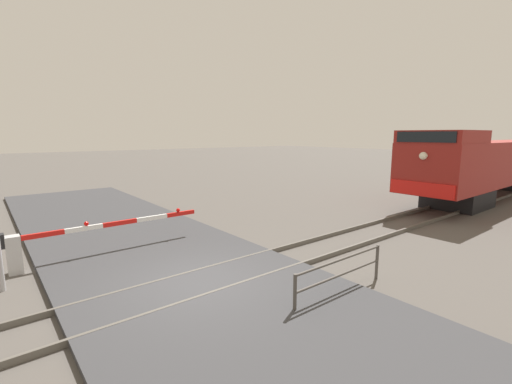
{
  "coord_description": "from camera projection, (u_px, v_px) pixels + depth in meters",
  "views": [
    {
      "loc": [
        7.4,
        -4.01,
        3.85
      ],
      "look_at": [
        -0.86,
        2.61,
        2.08
      ],
      "focal_mm": 24.19,
      "sensor_mm": 36.0,
      "label": 1
    }
  ],
  "objects": [
    {
      "name": "ground_plane",
      "position": [
        197.0,
        287.0,
        8.8
      ],
      "size": [
        160.0,
        160.0,
        0.0
      ],
      "primitive_type": "plane",
      "color": "#514C47"
    },
    {
      "name": "rail_track_left",
      "position": [
        184.0,
        276.0,
        9.34
      ],
      "size": [
        0.08,
        80.0,
        0.15
      ],
      "primitive_type": "cube",
      "color": "#59544C",
      "rests_on": "ground_plane"
    },
    {
      "name": "rail_track_right",
      "position": [
        212.0,
        294.0,
        8.24
      ],
      "size": [
        0.08,
        80.0,
        0.15
      ],
      "primitive_type": "cube",
      "color": "#59544C",
      "rests_on": "ground_plane"
    },
    {
      "name": "road_surface",
      "position": [
        197.0,
        284.0,
        8.79
      ],
      "size": [
        36.0,
        6.19,
        0.15
      ],
      "primitive_type": "cube",
      "color": "#38383A",
      "rests_on": "ground_plane"
    },
    {
      "name": "locomotive",
      "position": [
        493.0,
        163.0,
        21.12
      ],
      "size": [
        3.09,
        18.72,
        4.05
      ],
      "color": "black",
      "rests_on": "ground_plane"
    },
    {
      "name": "crossing_gate",
      "position": [
        49.0,
        242.0,
        10.08
      ],
      "size": [
        0.36,
        6.15,
        1.2
      ],
      "color": "silver",
      "rests_on": "ground_plane"
    },
    {
      "name": "guard_railing",
      "position": [
        341.0,
        270.0,
        8.26
      ],
      "size": [
        0.08,
        3.18,
        0.95
      ],
      "color": "#4C4742",
      "rests_on": "ground_plane"
    }
  ]
}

